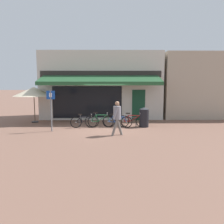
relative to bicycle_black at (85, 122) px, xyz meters
name	(u,v)px	position (x,y,z in m)	size (l,w,h in m)	color
ground_plane	(104,128)	(1.14, -0.13, -0.35)	(160.00, 160.00, 0.00)	brown
shop_front	(102,86)	(0.84, 4.12, 2.03)	(8.66, 4.75, 4.77)	beige
neighbour_building	(206,86)	(8.96, 4.64, 2.01)	(7.17, 4.00, 4.74)	tan
bike_rack_rail	(108,119)	(1.33, 0.21, 0.12)	(3.44, 0.04, 0.57)	#47494F
bicycle_black	(85,122)	(0.00, 0.00, 0.00)	(1.63, 0.52, 0.79)	black
bicycle_green	(100,121)	(0.90, 0.08, 0.04)	(1.79, 0.56, 0.90)	black
bicycle_blue	(117,121)	(1.88, 0.04, 0.00)	(1.74, 0.52, 0.81)	black
bicycle_red	(132,121)	(2.77, 0.10, 0.03)	(1.79, 0.52, 0.84)	black
pedestrian_adult	(117,115)	(1.81, -1.94, 0.68)	(0.58, 0.63, 1.69)	slate
litter_bin	(144,117)	(3.45, 0.17, 0.23)	(0.55, 0.55, 1.15)	black
parking_sign	(51,106)	(-1.63, -0.99, 1.01)	(0.44, 0.07, 2.21)	slate
cafe_parasol	(34,92)	(-3.46, 1.78, 1.66)	(2.56, 2.56, 2.31)	#4C3D2D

